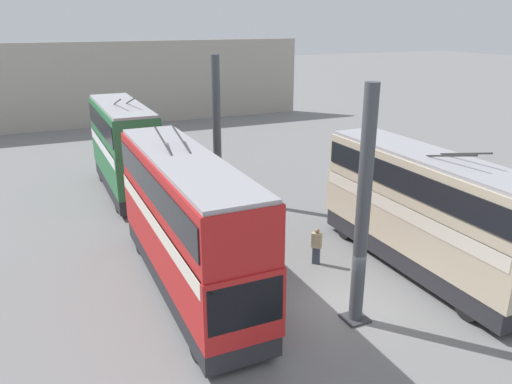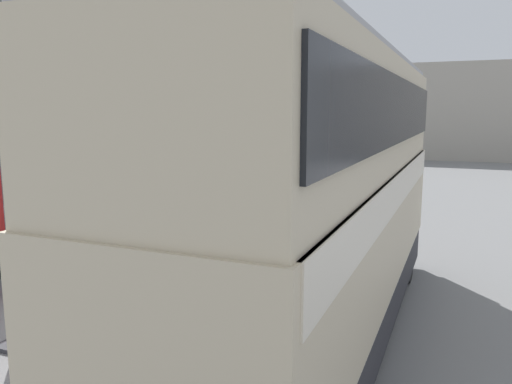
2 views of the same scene
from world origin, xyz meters
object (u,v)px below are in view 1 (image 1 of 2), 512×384
at_px(bus_right_far, 124,144).
at_px(oil_drum, 196,207).
at_px(bus_right_near, 186,216).
at_px(person_aisle_midway, 317,245).
at_px(person_by_right_row, 278,289).
at_px(bus_left_far, 425,205).

xyz_separation_m(bus_right_far, oil_drum, (-5.07, -2.66, -2.64)).
height_order(bus_right_near, person_aisle_midway, bus_right_near).
height_order(bus_right_far, person_by_right_row, bus_right_far).
bearing_deg(bus_right_near, person_aisle_midway, -92.32).
relative_size(bus_right_near, oil_drum, 13.82).
bearing_deg(person_aisle_midway, bus_right_far, 68.48).
xyz_separation_m(person_by_right_row, oil_drum, (10.12, -0.23, -0.45)).
height_order(bus_right_far, oil_drum, bus_right_far).
bearing_deg(person_aisle_midway, person_by_right_row, 173.87).
distance_m(person_by_right_row, oil_drum, 10.13).
distance_m(person_aisle_midway, person_by_right_row, 4.02).
bearing_deg(bus_right_near, person_by_right_row, -138.62).
bearing_deg(person_by_right_row, oil_drum, -96.27).
xyz_separation_m(bus_left_far, bus_right_near, (2.37, 9.22, 0.19)).
bearing_deg(bus_left_far, person_aisle_midway, 59.64).
distance_m(bus_left_far, oil_drum, 11.99).
relative_size(bus_right_near, bus_right_far, 1.23).
relative_size(bus_left_far, bus_right_far, 1.16).
xyz_separation_m(person_aisle_midway, oil_drum, (7.59, 2.90, -0.45)).
height_order(bus_left_far, bus_right_near, bus_right_near).
relative_size(bus_right_far, person_aisle_midway, 5.62).
relative_size(bus_left_far, person_aisle_midway, 6.49).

